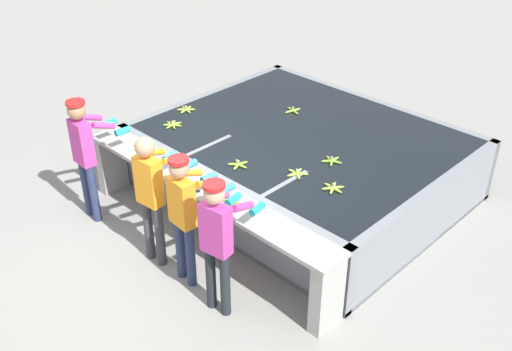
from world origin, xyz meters
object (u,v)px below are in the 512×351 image
at_px(worker_0, 85,148).
at_px(banana_bunch_ledge_1, 230,201).
at_px(banana_bunch_floating_2, 293,111).
at_px(banana_bunch_floating_4, 332,161).
at_px(worker_1, 152,189).
at_px(banana_bunch_floating_3, 297,173).
at_px(worker_3, 218,235).
at_px(banana_bunch_ledge_0, 143,147).
at_px(knife_0, 201,191).
at_px(banana_bunch_floating_5, 173,125).
at_px(worker_2, 185,209).
at_px(banana_bunch_floating_6, 333,188).
at_px(banana_bunch_floating_1, 238,164).
at_px(banana_bunch_floating_0, 186,109).

bearing_deg(worker_0, banana_bunch_ledge_1, 15.40).
height_order(banana_bunch_floating_2, banana_bunch_floating_4, same).
xyz_separation_m(worker_1, banana_bunch_floating_3, (0.87, 1.54, -0.09)).
relative_size(banana_bunch_floating_3, banana_bunch_floating_4, 1.00).
bearing_deg(worker_3, banana_bunch_ledge_0, 163.05).
relative_size(worker_1, knife_0, 5.07).
bearing_deg(worker_0, banana_bunch_floating_3, 35.34).
height_order(worker_1, banana_bunch_ledge_1, worker_1).
bearing_deg(banana_bunch_floating_5, worker_2, -35.36).
height_order(worker_0, banana_bunch_floating_2, worker_0).
relative_size(banana_bunch_floating_2, banana_bunch_floating_4, 1.01).
height_order(banana_bunch_floating_2, banana_bunch_ledge_1, banana_bunch_ledge_1).
distance_m(banana_bunch_floating_2, banana_bunch_floating_6, 2.18).
relative_size(banana_bunch_floating_3, banana_bunch_ledge_0, 0.99).
relative_size(worker_2, banana_bunch_ledge_1, 5.81).
bearing_deg(worker_3, knife_0, 148.99).
xyz_separation_m(banana_bunch_floating_1, banana_bunch_ledge_0, (-1.24, -0.56, 0.00)).
height_order(worker_0, knife_0, worker_0).
xyz_separation_m(banana_bunch_floating_3, banana_bunch_floating_6, (0.52, 0.04, -0.00)).
relative_size(worker_1, banana_bunch_floating_4, 6.10).
distance_m(worker_2, banana_bunch_floating_3, 1.55).
height_order(worker_3, knife_0, worker_3).
height_order(worker_1, banana_bunch_floating_6, worker_1).
bearing_deg(worker_0, banana_bunch_floating_4, 42.29).
distance_m(banana_bunch_floating_5, banana_bunch_ledge_0, 0.74).
relative_size(banana_bunch_floating_1, banana_bunch_floating_5, 0.99).
distance_m(worker_1, banana_bunch_ledge_0, 1.22).
relative_size(worker_0, banana_bunch_floating_5, 6.09).
bearing_deg(worker_1, banana_bunch_floating_1, 80.33).
relative_size(worker_3, banana_bunch_floating_6, 5.82).
height_order(banana_bunch_floating_2, knife_0, banana_bunch_floating_2).
bearing_deg(banana_bunch_floating_3, worker_2, -101.87).
relative_size(worker_2, banana_bunch_ledge_0, 5.84).
xyz_separation_m(worker_0, banana_bunch_floating_1, (1.55, 1.22, -0.12)).
bearing_deg(banana_bunch_floating_1, banana_bunch_floating_0, 161.05).
height_order(banana_bunch_floating_4, banana_bunch_ledge_1, banana_bunch_ledge_1).
xyz_separation_m(worker_0, banana_bunch_floating_4, (2.33, 2.12, -0.12)).
bearing_deg(banana_bunch_floating_3, banana_bunch_floating_2, 132.91).
bearing_deg(worker_0, worker_3, -0.34).
relative_size(worker_2, banana_bunch_floating_5, 5.84).
relative_size(banana_bunch_floating_5, banana_bunch_floating_6, 1.00).
bearing_deg(banana_bunch_floating_4, banana_bunch_ledge_1, -98.97).
relative_size(worker_2, banana_bunch_floating_6, 5.81).
bearing_deg(banana_bunch_ledge_0, worker_3, -16.95).
bearing_deg(knife_0, banana_bunch_floating_6, 46.18).
bearing_deg(banana_bunch_floating_3, banana_bunch_ledge_0, -154.48).
relative_size(banana_bunch_floating_1, banana_bunch_ledge_0, 0.99).
distance_m(banana_bunch_ledge_0, knife_0, 1.37).
bearing_deg(banana_bunch_floating_6, banana_bunch_ledge_0, -158.53).
xyz_separation_m(banana_bunch_floating_4, banana_bunch_floating_6, (0.41, -0.50, -0.00)).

